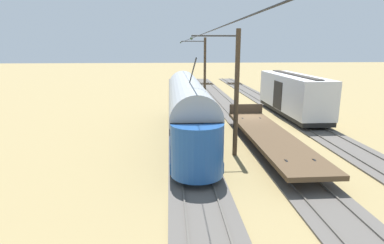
{
  "coord_description": "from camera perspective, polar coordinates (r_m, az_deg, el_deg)",
  "views": [
    {
      "loc": [
        6.42,
        25.06,
        6.48
      ],
      "look_at": [
        4.98,
        4.69,
        1.61
      ],
      "focal_mm": 29.49,
      "sensor_mm": 36.0,
      "label": 1
    }
  ],
  "objects": [
    {
      "name": "flatcar_adjacent",
      "position": [
        21.14,
        13.8,
        -2.41
      ],
      "size": [
        2.8,
        13.7,
        1.6
      ],
      "color": "brown",
      "rests_on": "ground"
    },
    {
      "name": "track_streetcar_siding",
      "position": [
        28.62,
        19.95,
        -0.38
      ],
      "size": [
        2.8,
        80.0,
        0.18
      ],
      "color": "#56514C",
      "rests_on": "ground"
    },
    {
      "name": "ground_plane",
      "position": [
        26.67,
        10.01,
        -0.86
      ],
      "size": [
        220.0,
        220.0,
        0.0
      ],
      "primitive_type": "plane",
      "color": "#937F51"
    },
    {
      "name": "catenary_pole_mid_near",
      "position": [
        18.77,
        7.84,
        5.43
      ],
      "size": [
        2.88,
        0.28,
        7.5
      ],
      "color": "#423323",
      "rests_on": "ground"
    },
    {
      "name": "overhead_wire_run",
      "position": [
        18.98,
        -0.08,
        14.85
      ],
      "size": [
        2.68,
        37.98,
        0.18
      ],
      "color": "black",
      "rests_on": "ground"
    },
    {
      "name": "catenary_pole_foreground",
      "position": [
        35.49,
        2.21,
        9.25
      ],
      "size": [
        2.88,
        0.28,
        7.5
      ],
      "color": "#423323",
      "rests_on": "ground"
    },
    {
      "name": "vintage_streetcar",
      "position": [
        22.66,
        -0.8,
        2.69
      ],
      "size": [
        2.65,
        18.39,
        5.83
      ],
      "color": "#1E4C93",
      "rests_on": "ground"
    },
    {
      "name": "track_adjacent_siding",
      "position": [
        26.95,
        9.86,
        -0.59
      ],
      "size": [
        2.8,
        80.0,
        0.18
      ],
      "color": "#56514C",
      "rests_on": "ground"
    },
    {
      "name": "track_third_siding",
      "position": [
        26.21,
        -1.18,
        -0.79
      ],
      "size": [
        2.8,
        80.0,
        0.18
      ],
      "color": "#56514C",
      "rests_on": "ground"
    },
    {
      "name": "boxcar_far_siding",
      "position": [
        31.31,
        17.77,
        4.85
      ],
      "size": [
        2.96,
        11.58,
        3.85
      ],
      "color": "silver",
      "rests_on": "ground"
    }
  ]
}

